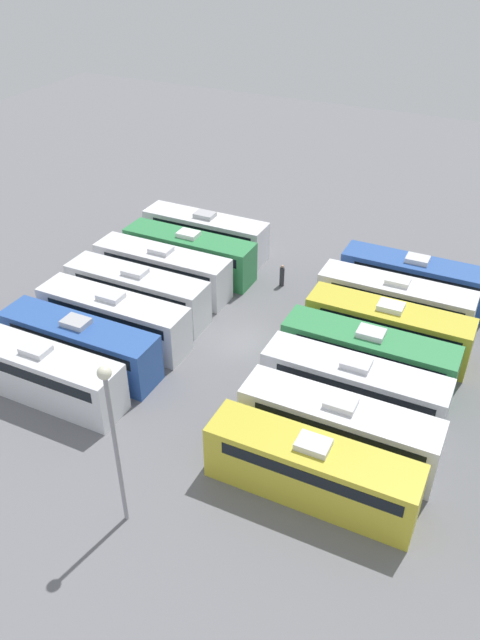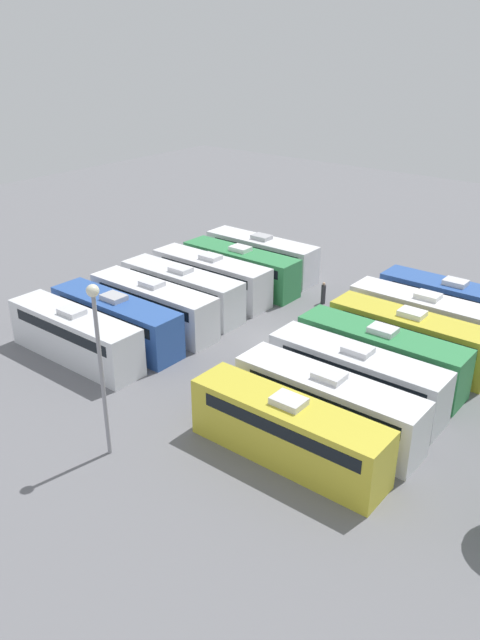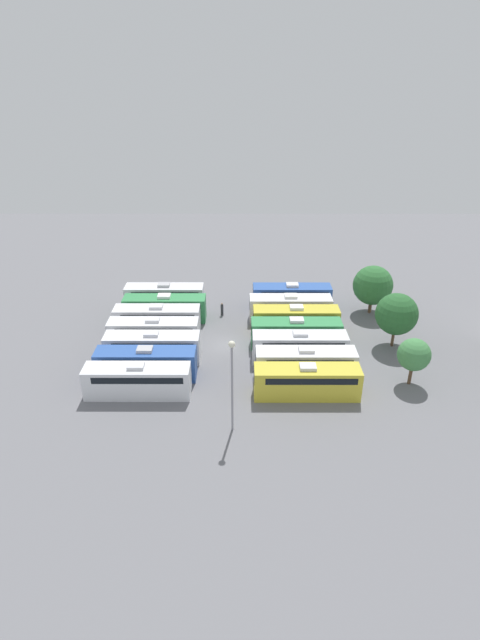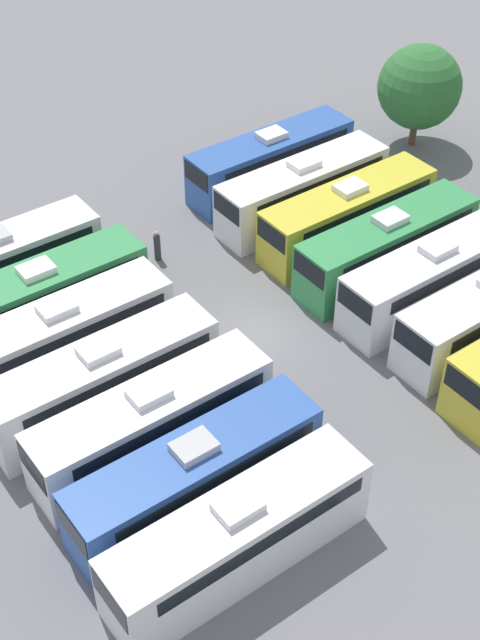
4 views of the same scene
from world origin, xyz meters
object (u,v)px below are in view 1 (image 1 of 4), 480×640
Objects in this scene: bus_6 at (41,372)px; bus_0 at (206,233)px; bus_8 at (395,301)px; bus_1 at (190,253)px; bus_7 at (414,279)px; bus_12 at (339,427)px; bus_13 at (312,469)px; bus_4 at (114,317)px; worker_person at (282,276)px; bus_5 at (80,344)px; bus_9 at (388,328)px; bus_3 at (138,292)px; bus_11 at (354,386)px; bus_10 at (368,355)px; light_pole at (112,424)px; bus_2 at (163,269)px.

bus_0 is at bearing -179.85° from bus_6.
bus_1 is at bearing -89.86° from bus_8.
bus_1 and bus_6 have the same top height.
bus_12 is (16.94, -0.10, 0.00)m from bus_7.
bus_1 is at bearing -135.66° from bus_13.
bus_4 is 5.89× the size of worker_person.
bus_12 is (-0.00, 16.69, 0.00)m from bus_5.
bus_6 is at bearing -52.06° from bus_9.
bus_3 is 18.23m from bus_12.
bus_9 is (-13.23, 16.98, 0.00)m from bus_6.
bus_6 and bus_9 have the same top height.
bus_7 is 13.46m from bus_11.
bus_0 is 26.32m from bus_13.
bus_6 is 23.44m from bus_8.
bus_12 reaches higher than worker_person.
bus_10 is 17.42m from light_pole.
bus_6 is 19.46m from worker_person.
bus_7 is (-3.61, 16.62, 0.00)m from bus_1.
bus_10 and bus_12 have the same top height.
bus_12 is (16.94, 17.05, 0.00)m from bus_0.
bus_7 is 9.70m from worker_person.
bus_4 is 16.55m from bus_10.
bus_12 is 1.14× the size of light_pole.
bus_0 is 21.52m from bus_11.
bus_13 is (20.26, -0.35, 0.00)m from bus_7.
worker_person is (-11.27, 7.28, -0.92)m from bus_4.
bus_0 and bus_2 have the same top height.
bus_0 is 3.64m from bus_1.
bus_1 is at bearing 179.28° from bus_5.
bus_9 is (-3.30, 16.92, 0.00)m from bus_3.
bus_9 is at bearing 101.04° from bus_3.
bus_6 is 1.00× the size of bus_13.
bus_5 is 1.14× the size of light_pole.
bus_2 is 1.00× the size of bus_9.
bus_1 is 1.00× the size of bus_9.
bus_6 is 1.00× the size of bus_11.
bus_3 is 16.60m from bus_10.
bus_10 is at bearing 120.67° from bus_6.
bus_3 is 1.00× the size of bus_13.
bus_10 is 3.19m from bus_11.
bus_7 is at bearing 163.28° from light_pole.
bus_2 is 10.24m from bus_5.
bus_2 is at bearing -128.89° from bus_13.
bus_2 and bus_7 have the same top height.
bus_8 is at bearing 77.91° from bus_0.
bus_12 is at bearing 2.91° from bus_10.
bus_0 is at bearing -128.69° from bus_11.
bus_7 is at bearing 178.96° from bus_9.
bus_2 is at bearing -102.01° from bus_10.
bus_6 is 1.00× the size of bus_8.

